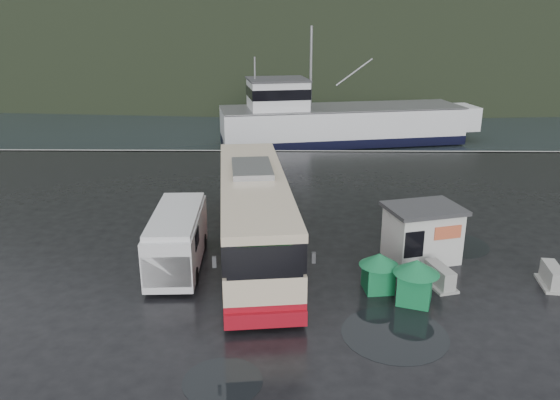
{
  "coord_description": "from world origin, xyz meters",
  "views": [
    {
      "loc": [
        1.46,
        -19.56,
        9.58
      ],
      "look_at": [
        1.15,
        3.66,
        1.7
      ],
      "focal_mm": 35.0,
      "sensor_mm": 36.0,
      "label": 1
    }
  ],
  "objects_px": {
    "coach_bus": "(255,252)",
    "jersey_barrier_a": "(439,285)",
    "ticket_kiosk": "(420,259)",
    "jersey_barrier_b": "(550,285)",
    "waste_bin_left": "(414,302)",
    "waste_bin_right": "(377,290)",
    "dome_tent": "(250,315)",
    "fishing_trawler": "(341,128)",
    "white_van": "(179,266)"
  },
  "relations": [
    {
      "from": "dome_tent",
      "to": "fishing_trawler",
      "type": "bearing_deg",
      "value": 79.31
    },
    {
      "from": "waste_bin_left",
      "to": "dome_tent",
      "type": "xyz_separation_m",
      "value": [
        -5.73,
        -0.96,
        0.0
      ]
    },
    {
      "from": "dome_tent",
      "to": "ticket_kiosk",
      "type": "bearing_deg",
      "value": 33.94
    },
    {
      "from": "ticket_kiosk",
      "to": "jersey_barrier_a",
      "type": "bearing_deg",
      "value": -101.75
    },
    {
      "from": "fishing_trawler",
      "to": "ticket_kiosk",
      "type": "bearing_deg",
      "value": -99.6
    },
    {
      "from": "coach_bus",
      "to": "jersey_barrier_a",
      "type": "distance_m",
      "value": 7.64
    },
    {
      "from": "waste_bin_left",
      "to": "dome_tent",
      "type": "bearing_deg",
      "value": -170.46
    },
    {
      "from": "jersey_barrier_b",
      "to": "fishing_trawler",
      "type": "height_order",
      "value": "fishing_trawler"
    },
    {
      "from": "waste_bin_left",
      "to": "coach_bus",
      "type": "bearing_deg",
      "value": 144.65
    },
    {
      "from": "jersey_barrier_a",
      "to": "coach_bus",
      "type": "bearing_deg",
      "value": 157.52
    },
    {
      "from": "waste_bin_right",
      "to": "white_van",
      "type": "bearing_deg",
      "value": 165.88
    },
    {
      "from": "dome_tent",
      "to": "jersey_barrier_b",
      "type": "height_order",
      "value": "dome_tent"
    },
    {
      "from": "waste_bin_left",
      "to": "fishing_trawler",
      "type": "bearing_deg",
      "value": 89.29
    },
    {
      "from": "coach_bus",
      "to": "white_van",
      "type": "bearing_deg",
      "value": -161.9
    },
    {
      "from": "jersey_barrier_b",
      "to": "coach_bus",
      "type": "bearing_deg",
      "value": 165.72
    },
    {
      "from": "coach_bus",
      "to": "jersey_barrier_a",
      "type": "height_order",
      "value": "coach_bus"
    },
    {
      "from": "dome_tent",
      "to": "ticket_kiosk",
      "type": "xyz_separation_m",
      "value": [
        6.77,
        4.56,
        0.0
      ]
    },
    {
      "from": "coach_bus",
      "to": "waste_bin_right",
      "type": "bearing_deg",
      "value": -41.59
    },
    {
      "from": "coach_bus",
      "to": "waste_bin_left",
      "type": "distance_m",
      "value": 7.19
    },
    {
      "from": "ticket_kiosk",
      "to": "jersey_barrier_a",
      "type": "xyz_separation_m",
      "value": [
        0.16,
        -2.36,
        0.0
      ]
    },
    {
      "from": "ticket_kiosk",
      "to": "jersey_barrier_b",
      "type": "relative_size",
      "value": 1.88
    },
    {
      "from": "jersey_barrier_b",
      "to": "ticket_kiosk",
      "type": "bearing_deg",
      "value": 152.2
    },
    {
      "from": "dome_tent",
      "to": "jersey_barrier_b",
      "type": "relative_size",
      "value": 1.57
    },
    {
      "from": "waste_bin_left",
      "to": "jersey_barrier_b",
      "type": "xyz_separation_m",
      "value": [
        5.39,
        1.29,
        0.0
      ]
    },
    {
      "from": "white_van",
      "to": "waste_bin_right",
      "type": "xyz_separation_m",
      "value": [
        7.69,
        -1.93,
        0.0
      ]
    },
    {
      "from": "jersey_barrier_a",
      "to": "jersey_barrier_b",
      "type": "relative_size",
      "value": 1.01
    },
    {
      "from": "coach_bus",
      "to": "fishing_trawler",
      "type": "bearing_deg",
      "value": 70.49
    },
    {
      "from": "waste_bin_left",
      "to": "jersey_barrier_a",
      "type": "distance_m",
      "value": 1.72
    },
    {
      "from": "coach_bus",
      "to": "jersey_barrier_a",
      "type": "xyz_separation_m",
      "value": [
        7.06,
        -2.92,
        0.0
      ]
    },
    {
      "from": "waste_bin_left",
      "to": "waste_bin_right",
      "type": "xyz_separation_m",
      "value": [
        -1.14,
        0.86,
        0.0
      ]
    },
    {
      "from": "waste_bin_left",
      "to": "white_van",
      "type": "bearing_deg",
      "value": 162.46
    },
    {
      "from": "coach_bus",
      "to": "dome_tent",
      "type": "relative_size",
      "value": 5.12
    },
    {
      "from": "coach_bus",
      "to": "jersey_barrier_b",
      "type": "bearing_deg",
      "value": -20.9
    },
    {
      "from": "waste_bin_right",
      "to": "fishing_trawler",
      "type": "height_order",
      "value": "fishing_trawler"
    },
    {
      "from": "ticket_kiosk",
      "to": "dome_tent",
      "type": "bearing_deg",
      "value": -161.81
    },
    {
      "from": "jersey_barrier_a",
      "to": "jersey_barrier_b",
      "type": "distance_m",
      "value": 4.19
    },
    {
      "from": "ticket_kiosk",
      "to": "coach_bus",
      "type": "bearing_deg",
      "value": 159.54
    },
    {
      "from": "coach_bus",
      "to": "waste_bin_left",
      "type": "relative_size",
      "value": 7.81
    },
    {
      "from": "jersey_barrier_a",
      "to": "fishing_trawler",
      "type": "height_order",
      "value": "fishing_trawler"
    },
    {
      "from": "waste_bin_left",
      "to": "waste_bin_right",
      "type": "relative_size",
      "value": 1.11
    },
    {
      "from": "coach_bus",
      "to": "dome_tent",
      "type": "bearing_deg",
      "value": -95.17
    },
    {
      "from": "waste_bin_right",
      "to": "fishing_trawler",
      "type": "distance_m",
      "value": 30.67
    },
    {
      "from": "coach_bus",
      "to": "white_van",
      "type": "height_order",
      "value": "coach_bus"
    },
    {
      "from": "coach_bus",
      "to": "jersey_barrier_b",
      "type": "distance_m",
      "value": 11.61
    },
    {
      "from": "ticket_kiosk",
      "to": "jersey_barrier_b",
      "type": "height_order",
      "value": "ticket_kiosk"
    },
    {
      "from": "coach_bus",
      "to": "jersey_barrier_b",
      "type": "xyz_separation_m",
      "value": [
        11.26,
        -2.87,
        0.0
      ]
    },
    {
      "from": "white_van",
      "to": "jersey_barrier_b",
      "type": "height_order",
      "value": "white_van"
    },
    {
      "from": "waste_bin_right",
      "to": "jersey_barrier_b",
      "type": "distance_m",
      "value": 6.55
    },
    {
      "from": "waste_bin_left",
      "to": "jersey_barrier_a",
      "type": "relative_size",
      "value": 1.02
    },
    {
      "from": "jersey_barrier_b",
      "to": "white_van",
      "type": "bearing_deg",
      "value": 173.99
    }
  ]
}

